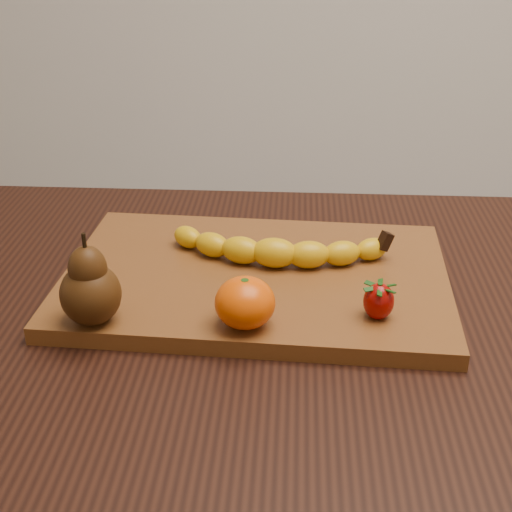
# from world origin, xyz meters

# --- Properties ---
(table) EXTENTS (1.00, 0.70, 0.76)m
(table) POSITION_xyz_m (0.00, 0.00, 0.66)
(table) COLOR black
(table) RESTS_ON ground
(cutting_board) EXTENTS (0.46, 0.32, 0.02)m
(cutting_board) POSITION_xyz_m (-0.00, 0.05, 0.77)
(cutting_board) COLOR brown
(cutting_board) RESTS_ON table
(banana) EXTENTS (0.23, 0.08, 0.04)m
(banana) POSITION_xyz_m (0.02, 0.06, 0.80)
(banana) COLOR #ECB40B
(banana) RESTS_ON cutting_board
(pear) EXTENTS (0.06, 0.06, 0.10)m
(pear) POSITION_xyz_m (-0.17, -0.07, 0.83)
(pear) COLOR #41230A
(pear) RESTS_ON cutting_board
(mandarin) EXTENTS (0.08, 0.08, 0.05)m
(mandarin) POSITION_xyz_m (-0.01, -0.07, 0.81)
(mandarin) COLOR #ED4F02
(mandarin) RESTS_ON cutting_board
(strawberry) EXTENTS (0.04, 0.04, 0.04)m
(strawberry) POSITION_xyz_m (0.13, -0.04, 0.80)
(strawberry) COLOR #930704
(strawberry) RESTS_ON cutting_board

